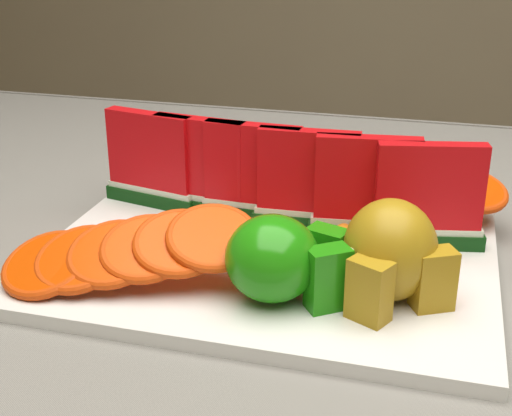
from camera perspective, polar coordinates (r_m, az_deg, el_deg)
table at (r=0.70m, az=7.34°, el=-12.56°), size 1.40×0.90×0.75m
tablecloth at (r=0.66m, az=7.60°, el=-8.13°), size 1.53×1.03×0.20m
platter at (r=0.64m, az=0.85°, el=-4.05°), size 0.40×0.30×0.01m
apple_cluster at (r=0.56m, az=2.09°, el=-4.17°), size 0.11×0.09×0.07m
pear_cluster at (r=0.56m, az=10.77°, el=-3.64°), size 0.09×0.10×0.08m
fork at (r=0.97m, az=-6.01°, el=4.89°), size 0.04×0.20×0.00m
watermelon_row at (r=0.68m, az=1.92°, el=2.34°), size 0.39×0.07×0.10m
orange_fan_front at (r=0.59m, az=-10.07°, el=-3.37°), size 0.23×0.14×0.06m
orange_fan_back at (r=0.74m, az=5.59°, el=1.84°), size 0.37×0.10×0.05m
tangerine_segments at (r=0.64m, az=2.57°, el=-2.25°), size 0.20×0.06×0.02m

